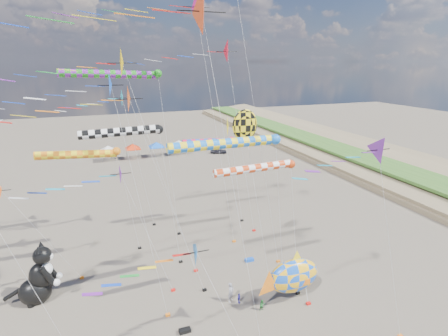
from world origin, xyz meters
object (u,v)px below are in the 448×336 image
at_px(person_adult, 231,292).
at_px(child_green, 262,305).
at_px(fish_inflatable, 293,276).
at_px(cat_inflatable, 36,273).
at_px(parked_car, 218,151).
at_px(child_blue, 239,298).

bearing_deg(person_adult, child_green, -78.64).
distance_m(person_adult, child_green, 2.87).
height_order(fish_inflatable, child_green, fish_inflatable).
distance_m(cat_inflatable, parked_car, 52.88).
bearing_deg(cat_inflatable, fish_inflatable, -13.61).
xyz_separation_m(person_adult, child_green, (2.04, -1.98, -0.40)).
bearing_deg(fish_inflatable, parked_car, 77.61).
xyz_separation_m(cat_inflatable, child_blue, (16.04, -6.32, -2.25)).
height_order(cat_inflatable, child_blue, cat_inflatable).
xyz_separation_m(child_blue, parked_car, (15.43, 48.76, 0.15)).
xyz_separation_m(cat_inflatable, fish_inflatable, (20.48, -7.58, -0.27)).
distance_m(fish_inflatable, person_adult, 5.52).
relative_size(person_adult, child_blue, 1.90).
bearing_deg(parked_car, fish_inflatable, -171.58).
bearing_deg(fish_inflatable, cat_inflatable, 159.69).
bearing_deg(child_blue, parked_car, 25.92).
bearing_deg(parked_car, child_blue, -176.74).
distance_m(child_blue, parked_car, 51.15).
height_order(cat_inflatable, child_green, cat_inflatable).
relative_size(fish_inflatable, parked_car, 1.69).
relative_size(person_adult, parked_car, 0.49).
bearing_deg(cat_inflatable, child_blue, -14.80).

